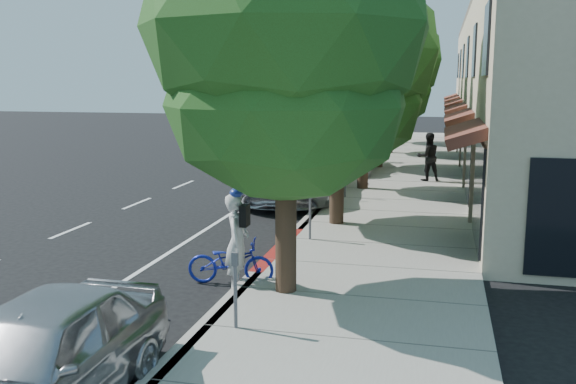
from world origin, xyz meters
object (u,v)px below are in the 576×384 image
(silver_suv, at_px, (292,174))
(pedestrian, at_px, (428,157))
(dark_suv_far, at_px, (369,131))
(cyclist, at_px, (237,242))
(white_pickup, at_px, (345,153))
(street_tree_4, at_px, (391,70))
(bicycle, at_px, (231,262))
(street_tree_5, at_px, (399,75))
(dark_sedan, at_px, (312,170))
(street_tree_3, at_px, (381,62))
(near_car_a, at_px, (36,360))
(street_tree_1, at_px, (339,56))
(street_tree_2, at_px, (365,68))
(street_tree_0, at_px, (286,34))

(silver_suv, xyz_separation_m, pedestrian, (4.50, 4.36, 0.21))
(pedestrian, bearing_deg, dark_suv_far, -96.70)
(cyclist, bearing_deg, white_pickup, -7.55)
(street_tree_4, height_order, silver_suv, street_tree_4)
(bicycle, xyz_separation_m, dark_suv_far, (-0.38, 28.61, 0.44))
(street_tree_5, relative_size, dark_sedan, 1.67)
(street_tree_3, xyz_separation_m, near_car_a, (-1.90, -23.01, -4.12))
(street_tree_3, distance_m, cyclist, 18.17)
(street_tree_1, xyz_separation_m, dark_sedan, (-1.97, 6.35, -4.04))
(near_car_a, bearing_deg, dark_sedan, 90.61)
(street_tree_1, bearing_deg, dark_suv_far, 94.13)
(street_tree_2, height_order, silver_suv, street_tree_2)
(cyclist, relative_size, dark_suv_far, 0.36)
(street_tree_4, relative_size, street_tree_5, 1.07)
(near_car_a, bearing_deg, street_tree_3, 85.66)
(street_tree_0, bearing_deg, near_car_a, -110.83)
(bicycle, bearing_deg, street_tree_3, -12.81)
(street_tree_0, bearing_deg, white_pickup, 94.71)
(street_tree_4, bearing_deg, street_tree_0, -90.00)
(street_tree_3, bearing_deg, bicycle, -94.27)
(street_tree_4, xyz_separation_m, street_tree_5, (0.00, 6.00, -0.26))
(street_tree_1, bearing_deg, street_tree_3, 90.00)
(cyclist, relative_size, silver_suv, 0.30)
(street_tree_4, bearing_deg, white_pickup, -101.31)
(street_tree_1, height_order, street_tree_4, street_tree_1)
(street_tree_0, relative_size, white_pickup, 1.33)
(bicycle, bearing_deg, pedestrian, -23.16)
(street_tree_5, xyz_separation_m, cyclist, (-1.06, -29.71, -3.39))
(cyclist, bearing_deg, street_tree_1, -19.23)
(near_car_a, bearing_deg, cyclist, 81.32)
(street_tree_1, xyz_separation_m, dark_suv_far, (-1.68, 23.19, -3.84))
(street_tree_0, bearing_deg, street_tree_1, 90.00)
(bicycle, bearing_deg, street_tree_1, -22.05)
(street_tree_1, relative_size, street_tree_2, 1.10)
(white_pickup, distance_m, dark_suv_far, 12.20)
(dark_sedan, bearing_deg, street_tree_5, 86.83)
(cyclist, distance_m, white_pickup, 16.71)
(street_tree_2, bearing_deg, bicycle, -96.50)
(bicycle, height_order, near_car_a, near_car_a)
(street_tree_1, height_order, street_tree_2, street_tree_1)
(cyclist, xyz_separation_m, white_pickup, (-0.34, 16.71, -0.08))
(dark_sedan, bearing_deg, street_tree_1, -69.55)
(dark_sedan, xyz_separation_m, dark_suv_far, (0.30, 16.84, 0.20))
(white_pickup, bearing_deg, street_tree_2, -79.25)
(cyclist, height_order, pedestrian, pedestrian)
(street_tree_3, relative_size, silver_suv, 1.27)
(street_tree_1, distance_m, pedestrian, 9.41)
(bicycle, distance_m, near_car_a, 5.63)
(street_tree_3, bearing_deg, street_tree_0, -90.00)
(street_tree_1, relative_size, street_tree_5, 1.11)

